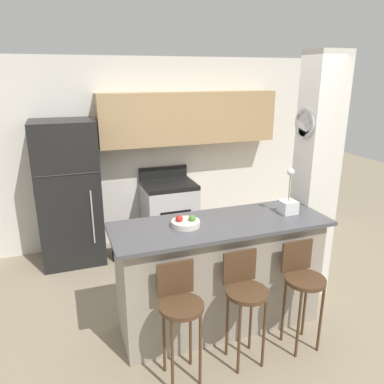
{
  "coord_description": "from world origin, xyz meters",
  "views": [
    {
      "loc": [
        -1.29,
        -2.84,
        2.34
      ],
      "look_at": [
        0.0,
        0.77,
        1.12
      ],
      "focal_mm": 35.0,
      "sensor_mm": 36.0,
      "label": 1
    }
  ],
  "objects_px": {
    "bar_stool_mid": "(245,293)",
    "bar_stool_right": "(302,281)",
    "fruit_bowl": "(186,223)",
    "stove_range": "(169,213)",
    "orchid_vase": "(288,203)",
    "refrigerator": "(69,194)",
    "trash_bin": "(123,246)",
    "bar_stool_left": "(180,306)"
  },
  "relations": [
    {
      "from": "bar_stool_mid",
      "to": "orchid_vase",
      "type": "bearing_deg",
      "value": 35.89
    },
    {
      "from": "refrigerator",
      "to": "bar_stool_mid",
      "type": "xyz_separation_m",
      "value": [
        1.24,
        -2.35,
        -0.27
      ]
    },
    {
      "from": "fruit_bowl",
      "to": "refrigerator",
      "type": "bearing_deg",
      "value": 116.6
    },
    {
      "from": "stove_range",
      "to": "trash_bin",
      "type": "bearing_deg",
      "value": -160.87
    },
    {
      "from": "bar_stool_mid",
      "to": "fruit_bowl",
      "type": "xyz_separation_m",
      "value": [
        -0.33,
        0.52,
        0.46
      ]
    },
    {
      "from": "refrigerator",
      "to": "bar_stool_left",
      "type": "relative_size",
      "value": 1.88
    },
    {
      "from": "bar_stool_mid",
      "to": "fruit_bowl",
      "type": "height_order",
      "value": "fruit_bowl"
    },
    {
      "from": "refrigerator",
      "to": "stove_range",
      "type": "distance_m",
      "value": 1.38
    },
    {
      "from": "bar_stool_left",
      "to": "bar_stool_mid",
      "type": "height_order",
      "value": "same"
    },
    {
      "from": "refrigerator",
      "to": "orchid_vase",
      "type": "relative_size",
      "value": 4.11
    },
    {
      "from": "stove_range",
      "to": "trash_bin",
      "type": "distance_m",
      "value": 0.8
    },
    {
      "from": "bar_stool_mid",
      "to": "fruit_bowl",
      "type": "distance_m",
      "value": 0.76
    },
    {
      "from": "bar_stool_left",
      "to": "bar_stool_right",
      "type": "bearing_deg",
      "value": 0.0
    },
    {
      "from": "refrigerator",
      "to": "trash_bin",
      "type": "xyz_separation_m",
      "value": [
        0.6,
        -0.22,
        -0.72
      ]
    },
    {
      "from": "refrigerator",
      "to": "bar_stool_left",
      "type": "height_order",
      "value": "refrigerator"
    },
    {
      "from": "bar_stool_left",
      "to": "bar_stool_right",
      "type": "relative_size",
      "value": 1.0
    },
    {
      "from": "bar_stool_right",
      "to": "bar_stool_left",
      "type": "bearing_deg",
      "value": 180.0
    },
    {
      "from": "orchid_vase",
      "to": "fruit_bowl",
      "type": "height_order",
      "value": "orchid_vase"
    },
    {
      "from": "bar_stool_right",
      "to": "orchid_vase",
      "type": "height_order",
      "value": "orchid_vase"
    },
    {
      "from": "refrigerator",
      "to": "fruit_bowl",
      "type": "distance_m",
      "value": 2.06
    },
    {
      "from": "trash_bin",
      "to": "bar_stool_mid",
      "type": "bearing_deg",
      "value": -73.05
    },
    {
      "from": "orchid_vase",
      "to": "refrigerator",
      "type": "bearing_deg",
      "value": 136.31
    },
    {
      "from": "bar_stool_left",
      "to": "fruit_bowl",
      "type": "bearing_deg",
      "value": 66.49
    },
    {
      "from": "bar_stool_right",
      "to": "trash_bin",
      "type": "height_order",
      "value": "bar_stool_right"
    },
    {
      "from": "refrigerator",
      "to": "trash_bin",
      "type": "height_order",
      "value": "refrigerator"
    },
    {
      "from": "stove_range",
      "to": "trash_bin",
      "type": "xyz_separation_m",
      "value": [
        -0.71,
        -0.25,
        -0.27
      ]
    },
    {
      "from": "stove_range",
      "to": "orchid_vase",
      "type": "height_order",
      "value": "orchid_vase"
    },
    {
      "from": "refrigerator",
      "to": "bar_stool_right",
      "type": "distance_m",
      "value": 2.97
    },
    {
      "from": "bar_stool_left",
      "to": "fruit_bowl",
      "type": "height_order",
      "value": "fruit_bowl"
    },
    {
      "from": "fruit_bowl",
      "to": "trash_bin",
      "type": "height_order",
      "value": "fruit_bowl"
    },
    {
      "from": "trash_bin",
      "to": "bar_stool_left",
      "type": "bearing_deg",
      "value": -87.41
    },
    {
      "from": "stove_range",
      "to": "refrigerator",
      "type": "bearing_deg",
      "value": -178.76
    },
    {
      "from": "bar_stool_right",
      "to": "fruit_bowl",
      "type": "bearing_deg",
      "value": 149.51
    },
    {
      "from": "bar_stool_left",
      "to": "refrigerator",
      "type": "bearing_deg",
      "value": 106.4
    },
    {
      "from": "refrigerator",
      "to": "bar_stool_left",
      "type": "xyz_separation_m",
      "value": [
        0.69,
        -2.35,
        -0.27
      ]
    },
    {
      "from": "refrigerator",
      "to": "bar_stool_left",
      "type": "bearing_deg",
      "value": -73.6
    },
    {
      "from": "bar_stool_right",
      "to": "trash_bin",
      "type": "relative_size",
      "value": 2.53
    },
    {
      "from": "bar_stool_right",
      "to": "fruit_bowl",
      "type": "distance_m",
      "value": 1.12
    },
    {
      "from": "refrigerator",
      "to": "fruit_bowl",
      "type": "xyz_separation_m",
      "value": [
        0.92,
        -1.83,
        0.19
      ]
    },
    {
      "from": "bar_stool_mid",
      "to": "bar_stool_right",
      "type": "bearing_deg",
      "value": 0.0
    },
    {
      "from": "fruit_bowl",
      "to": "stove_range",
      "type": "bearing_deg",
      "value": 78.18
    },
    {
      "from": "stove_range",
      "to": "bar_stool_right",
      "type": "relative_size",
      "value": 1.11
    }
  ]
}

